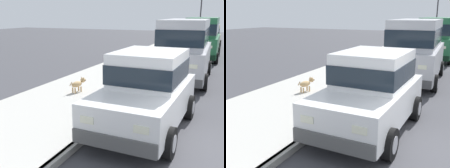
# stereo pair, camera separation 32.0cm
# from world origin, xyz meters

# --- Properties ---
(curb) EXTENTS (0.16, 64.00, 0.14)m
(curb) POSITION_xyz_m (-3.20, 0.00, 0.07)
(curb) COLOR gray
(curb) RESTS_ON ground
(sidewalk) EXTENTS (3.60, 64.00, 0.14)m
(sidewalk) POSITION_xyz_m (-5.00, 0.00, 0.07)
(sidewalk) COLOR #B7B5AD
(sidewalk) RESTS_ON ground
(car_white_hatchback) EXTENTS (2.01, 3.83, 1.88)m
(car_white_hatchback) POSITION_xyz_m (-2.18, 0.61, 0.98)
(car_white_hatchback) COLOR white
(car_white_hatchback) RESTS_ON ground
(car_silver_van) EXTENTS (2.27, 4.97, 2.52)m
(car_silver_van) POSITION_xyz_m (-2.21, 6.11, 1.39)
(car_silver_van) COLOR #BCBCC1
(car_silver_van) RESTS_ON ground
(car_green_van) EXTENTS (2.21, 4.94, 2.52)m
(car_green_van) POSITION_xyz_m (-2.13, 12.19, 1.39)
(car_green_van) COLOR #23663D
(car_green_van) RESTS_ON ground
(car_tan_hatchback) EXTENTS (2.03, 3.84, 1.88)m
(car_tan_hatchback) POSITION_xyz_m (-2.20, 17.76, 0.98)
(car_tan_hatchback) COLOR tan
(car_tan_hatchback) RESTS_ON ground
(dog_tan) EXTENTS (0.32, 0.74, 0.49)m
(dog_tan) POSITION_xyz_m (-5.08, 2.26, 0.43)
(dog_tan) COLOR tan
(dog_tan) RESTS_ON sidewalk
(street_lamp) EXTENTS (0.36, 0.36, 4.42)m
(street_lamp) POSITION_xyz_m (-3.55, 23.16, 2.91)
(street_lamp) COLOR #2D2D33
(street_lamp) RESTS_ON sidewalk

